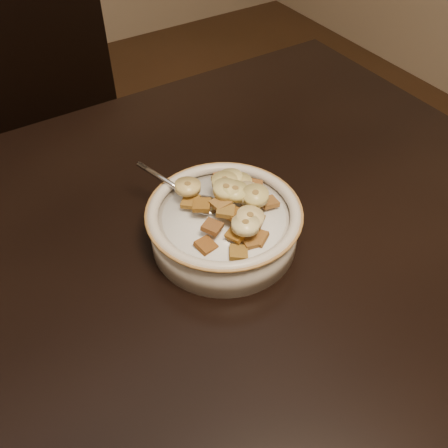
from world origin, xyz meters
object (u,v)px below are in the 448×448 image
table (63,383)px  chair (76,200)px  spoon (204,205)px  cereal_bowl (224,229)px

table → chair: bearing=73.5°
spoon → cereal_bowl: bearing=90.0°
cereal_bowl → spoon: 0.04m
cereal_bowl → spoon: size_ratio=4.17×
chair → cereal_bowl: size_ratio=5.45×
chair → spoon: chair is taller
table → chair: size_ratio=1.45×
spoon → table: bearing=-2.3°
table → cereal_bowl: cereal_bowl is taller
table → spoon: 0.25m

